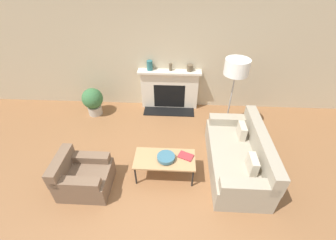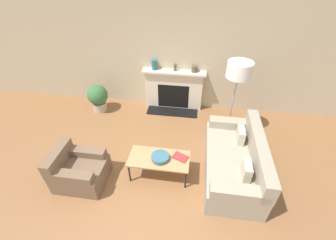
{
  "view_description": "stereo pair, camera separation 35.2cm",
  "coord_description": "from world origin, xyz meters",
  "px_view_note": "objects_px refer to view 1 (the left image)",
  "views": [
    {
      "loc": [
        0.31,
        -2.36,
        3.42
      ],
      "look_at": [
        0.1,
        1.52,
        0.45
      ],
      "focal_mm": 24.0,
      "sensor_mm": 36.0,
      "label": 1
    },
    {
      "loc": [
        0.66,
        -2.33,
        3.42
      ],
      "look_at": [
        0.1,
        1.52,
        0.45
      ],
      "focal_mm": 24.0,
      "sensor_mm": 36.0,
      "label": 2
    }
  ],
  "objects_px": {
    "couch": "(239,157)",
    "coffee_table": "(165,160)",
    "armchair_near": "(83,177)",
    "bowl": "(166,157)",
    "potted_plant": "(93,100)",
    "fireplace": "(170,90)",
    "floor_lamp": "(236,70)",
    "mantel_vase_center_right": "(190,68)",
    "book": "(186,156)",
    "mantel_vase_left": "(150,65)",
    "mantel_vase_center_left": "(171,67)"
  },
  "relations": [
    {
      "from": "mantel_vase_center_right",
      "to": "potted_plant",
      "type": "bearing_deg",
      "value": -169.18
    },
    {
      "from": "fireplace",
      "to": "mantel_vase_center_right",
      "type": "height_order",
      "value": "mantel_vase_center_right"
    },
    {
      "from": "fireplace",
      "to": "potted_plant",
      "type": "bearing_deg",
      "value": -166.9
    },
    {
      "from": "armchair_near",
      "to": "mantel_vase_center_left",
      "type": "distance_m",
      "value": 3.16
    },
    {
      "from": "book",
      "to": "mantel_vase_center_left",
      "type": "height_order",
      "value": "mantel_vase_center_left"
    },
    {
      "from": "armchair_near",
      "to": "mantel_vase_left",
      "type": "bearing_deg",
      "value": -18.49
    },
    {
      "from": "mantel_vase_center_left",
      "to": "floor_lamp",
      "type": "bearing_deg",
      "value": -33.64
    },
    {
      "from": "fireplace",
      "to": "bowl",
      "type": "height_order",
      "value": "fireplace"
    },
    {
      "from": "armchair_near",
      "to": "mantel_vase_center_left",
      "type": "relative_size",
      "value": 4.9
    },
    {
      "from": "fireplace",
      "to": "potted_plant",
      "type": "relative_size",
      "value": 2.2
    },
    {
      "from": "coffee_table",
      "to": "bowl",
      "type": "xyz_separation_m",
      "value": [
        0.03,
        -0.02,
        0.09
      ]
    },
    {
      "from": "mantel_vase_center_left",
      "to": "bowl",
      "type": "bearing_deg",
      "value": -89.3
    },
    {
      "from": "couch",
      "to": "mantel_vase_center_right",
      "type": "height_order",
      "value": "mantel_vase_center_right"
    },
    {
      "from": "armchair_near",
      "to": "potted_plant",
      "type": "bearing_deg",
      "value": 12.96
    },
    {
      "from": "bowl",
      "to": "armchair_near",
      "type": "bearing_deg",
      "value": -167.52
    },
    {
      "from": "couch",
      "to": "mantel_vase_left",
      "type": "distance_m",
      "value": 2.96
    },
    {
      "from": "potted_plant",
      "to": "fireplace",
      "type": "bearing_deg",
      "value": 13.1
    },
    {
      "from": "floor_lamp",
      "to": "potted_plant",
      "type": "height_order",
      "value": "floor_lamp"
    },
    {
      "from": "fireplace",
      "to": "mantel_vase_center_right",
      "type": "distance_m",
      "value": 0.79
    },
    {
      "from": "mantel_vase_center_right",
      "to": "coffee_table",
      "type": "bearing_deg",
      "value": -101.19
    },
    {
      "from": "mantel_vase_center_left",
      "to": "potted_plant",
      "type": "relative_size",
      "value": 0.25
    },
    {
      "from": "coffee_table",
      "to": "mantel_vase_center_left",
      "type": "xyz_separation_m",
      "value": [
        -0.0,
        2.36,
        0.72
      ]
    },
    {
      "from": "bowl",
      "to": "mantel_vase_center_right",
      "type": "relative_size",
      "value": 2.04
    },
    {
      "from": "couch",
      "to": "coffee_table",
      "type": "relative_size",
      "value": 1.74
    },
    {
      "from": "fireplace",
      "to": "coffee_table",
      "type": "distance_m",
      "value": 2.34
    },
    {
      "from": "book",
      "to": "couch",
      "type": "bearing_deg",
      "value": 33.51
    },
    {
      "from": "armchair_near",
      "to": "mantel_vase_left",
      "type": "xyz_separation_m",
      "value": [
        0.9,
        2.69,
        0.89
      ]
    },
    {
      "from": "armchair_near",
      "to": "potted_plant",
      "type": "distance_m",
      "value": 2.3
    },
    {
      "from": "couch",
      "to": "bowl",
      "type": "distance_m",
      "value": 1.39
    },
    {
      "from": "book",
      "to": "mantel_vase_left",
      "type": "relative_size",
      "value": 1.29
    },
    {
      "from": "fireplace",
      "to": "armchair_near",
      "type": "relative_size",
      "value": 1.82
    },
    {
      "from": "floor_lamp",
      "to": "mantel_vase_center_right",
      "type": "bearing_deg",
      "value": 134.43
    },
    {
      "from": "bowl",
      "to": "book",
      "type": "relative_size",
      "value": 1.03
    },
    {
      "from": "couch",
      "to": "bowl",
      "type": "height_order",
      "value": "couch"
    },
    {
      "from": "potted_plant",
      "to": "book",
      "type": "bearing_deg",
      "value": -38.5
    },
    {
      "from": "couch",
      "to": "armchair_near",
      "type": "relative_size",
      "value": 2.2
    },
    {
      "from": "armchair_near",
      "to": "bowl",
      "type": "height_order",
      "value": "armchair_near"
    },
    {
      "from": "floor_lamp",
      "to": "couch",
      "type": "bearing_deg",
      "value": -88.21
    },
    {
      "from": "fireplace",
      "to": "couch",
      "type": "distance_m",
      "value": 2.54
    },
    {
      "from": "mantel_vase_left",
      "to": "potted_plant",
      "type": "xyz_separation_m",
      "value": [
        -1.41,
        -0.46,
        -0.76
      ]
    },
    {
      "from": "bowl",
      "to": "mantel_vase_left",
      "type": "relative_size",
      "value": 1.33
    },
    {
      "from": "armchair_near",
      "to": "mantel_vase_center_left",
      "type": "height_order",
      "value": "mantel_vase_center_left"
    },
    {
      "from": "fireplace",
      "to": "potted_plant",
      "type": "height_order",
      "value": "fireplace"
    },
    {
      "from": "armchair_near",
      "to": "potted_plant",
      "type": "relative_size",
      "value": 1.21
    },
    {
      "from": "potted_plant",
      "to": "coffee_table",
      "type": "bearing_deg",
      "value": -44.58
    },
    {
      "from": "bowl",
      "to": "fireplace",
      "type": "bearing_deg",
      "value": 91.26
    },
    {
      "from": "bowl",
      "to": "mantel_vase_center_right",
      "type": "xyz_separation_m",
      "value": [
        0.44,
        2.37,
        0.63
      ]
    },
    {
      "from": "armchair_near",
      "to": "floor_lamp",
      "type": "height_order",
      "value": "floor_lamp"
    },
    {
      "from": "coffee_table",
      "to": "mantel_vase_center_left",
      "type": "relative_size",
      "value": 6.18
    },
    {
      "from": "floor_lamp",
      "to": "mantel_vase_center_right",
      "type": "relative_size",
      "value": 11.11
    }
  ]
}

